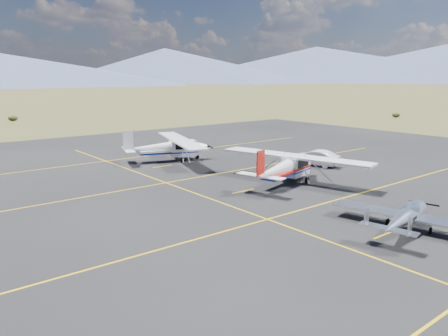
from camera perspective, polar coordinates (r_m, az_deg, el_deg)
name	(u,v)px	position (r m, az deg, el deg)	size (l,w,h in m)	color
ground	(360,208)	(28.24, 17.36, -5.01)	(1600.00, 1600.00, 0.00)	#383D1C
apron	(278,186)	(32.48, 7.12, -2.35)	(72.00, 72.00, 0.02)	black
aircraft_low_wing	(407,216)	(24.63, 22.78, -5.80)	(6.05, 8.33, 1.80)	silver
aircraft_cessna	(287,166)	(32.81, 8.21, 0.22)	(8.02, 12.14, 3.08)	white
aircraft_plain	(168,147)	(41.67, -7.30, 2.74)	(8.31, 11.99, 3.07)	white
sedan	(315,158)	(40.22, 11.81, 1.31)	(1.49, 4.27, 1.41)	silver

